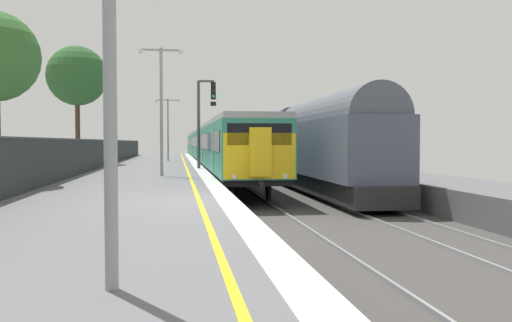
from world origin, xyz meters
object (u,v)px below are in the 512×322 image
signal_gantry (203,113)px  platform_lamp_mid (161,101)px  background_tree_centre (78,77)px  freight_train_adjacent_track (275,142)px  platform_lamp_far (168,124)px  commuter_train_at_platform (209,145)px

signal_gantry → platform_lamp_mid: 6.64m
background_tree_centre → signal_gantry: bearing=-42.3°
signal_gantry → platform_lamp_mid: bearing=-109.5°
freight_train_adjacent_track → platform_lamp_far: platform_lamp_far is taller
freight_train_adjacent_track → commuter_train_at_platform: bearing=108.4°
freight_train_adjacent_track → platform_lamp_mid: 15.02m
freight_train_adjacent_track → background_tree_centre: background_tree_centre is taller
commuter_train_at_platform → freight_train_adjacent_track: bearing=-71.6°
platform_lamp_mid → platform_lamp_far: bearing=90.0°
platform_lamp_mid → platform_lamp_far: size_ratio=1.16×
freight_train_adjacent_track → signal_gantry: (-5.48, -6.50, 1.67)m
background_tree_centre → commuter_train_at_platform: bearing=48.0°
platform_lamp_mid → commuter_train_at_platform: bearing=81.5°
platform_lamp_far → background_tree_centre: 8.23m
commuter_train_at_platform → platform_lamp_far: size_ratio=12.07×
platform_lamp_far → commuter_train_at_platform: bearing=59.9°
platform_lamp_mid → background_tree_centre: size_ratio=0.70×
commuter_train_at_platform → signal_gantry: signal_gantry is taller
signal_gantry → background_tree_centre: bearing=137.7°
commuter_train_at_platform → signal_gantry: size_ratio=11.82×
commuter_train_at_platform → freight_train_adjacent_track: size_ratio=1.49×
commuter_train_at_platform → signal_gantry: (-1.48, -18.52, 1.92)m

